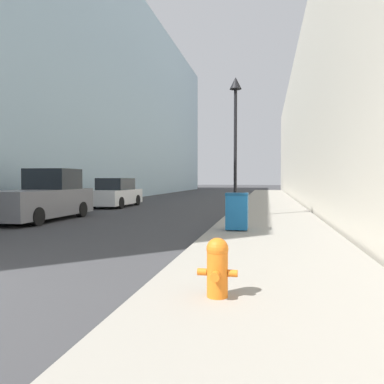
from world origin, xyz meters
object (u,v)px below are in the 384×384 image
pickup_truck (43,198)px  fire_hydrant (217,266)px  trash_bin (237,211)px  lamppost (235,120)px  parked_sedan_near (116,194)px

pickup_truck → fire_hydrant: bearing=-46.9°
fire_hydrant → trash_bin: size_ratio=0.69×
pickup_truck → trash_bin: bearing=-16.8°
lamppost → pickup_truck: 8.14m
trash_bin → lamppost: 5.19m
fire_hydrant → parked_sedan_near: parked_sedan_near is taller
parked_sedan_near → lamppost: bearing=-36.7°
trash_bin → pickup_truck: (-7.73, 2.34, 0.17)m
fire_hydrant → trash_bin: trash_bin is taller
trash_bin → parked_sedan_near: size_ratio=0.25×
fire_hydrant → parked_sedan_near: 17.61m
lamppost → pickup_truck: size_ratio=1.09×
pickup_truck → parked_sedan_near: 7.17m
fire_hydrant → lamppost: (-0.64, 10.22, 3.40)m
lamppost → parked_sedan_near: (-7.34, 5.48, -3.16)m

